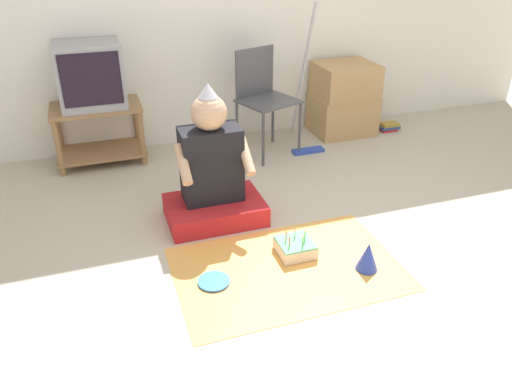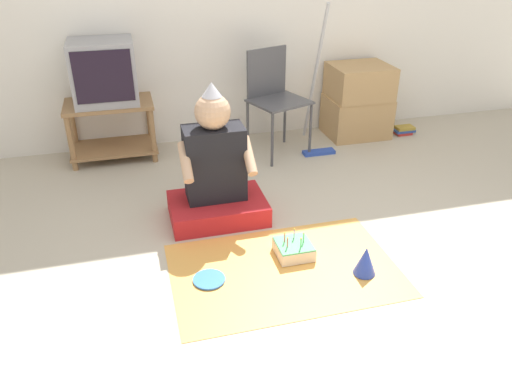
{
  "view_description": "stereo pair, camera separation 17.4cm",
  "coord_description": "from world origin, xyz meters",
  "px_view_note": "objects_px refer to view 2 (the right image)",
  "views": [
    {
      "loc": [
        -1.25,
        -1.99,
        1.78
      ],
      "look_at": [
        -0.4,
        0.52,
        0.35
      ],
      "focal_mm": 35.0,
      "sensor_mm": 36.0,
      "label": 1
    },
    {
      "loc": [
        -1.08,
        -2.04,
        1.78
      ],
      "look_at": [
        -0.4,
        0.52,
        0.35
      ],
      "focal_mm": 35.0,
      "sensor_mm": 36.0,
      "label": 2
    }
  ],
  "objects_px": {
    "birthday_cake": "(294,249)",
    "paper_plate": "(209,279)",
    "folding_chair": "(274,93)",
    "book_pile": "(404,130)",
    "cardboard_box_stack": "(358,101)",
    "dust_mop": "(317,109)",
    "party_hat_blue": "(366,260)",
    "person_seated": "(216,175)",
    "tv": "(104,72)"
  },
  "relations": [
    {
      "from": "cardboard_box_stack",
      "to": "birthday_cake",
      "type": "distance_m",
      "value": 2.12
    },
    {
      "from": "folding_chair",
      "to": "cardboard_box_stack",
      "type": "bearing_deg",
      "value": 11.05
    },
    {
      "from": "tv",
      "to": "paper_plate",
      "type": "distance_m",
      "value": 2.08
    },
    {
      "from": "person_seated",
      "to": "paper_plate",
      "type": "xyz_separation_m",
      "value": [
        -0.18,
        -0.69,
        -0.3
      ]
    },
    {
      "from": "book_pile",
      "to": "person_seated",
      "type": "relative_size",
      "value": 0.21
    },
    {
      "from": "tv",
      "to": "paper_plate",
      "type": "relative_size",
      "value": 2.73
    },
    {
      "from": "birthday_cake",
      "to": "party_hat_blue",
      "type": "distance_m",
      "value": 0.44
    },
    {
      "from": "dust_mop",
      "to": "birthday_cake",
      "type": "relative_size",
      "value": 5.93
    },
    {
      "from": "tv",
      "to": "folding_chair",
      "type": "bearing_deg",
      "value": -9.02
    },
    {
      "from": "book_pile",
      "to": "birthday_cake",
      "type": "xyz_separation_m",
      "value": [
        -1.65,
        -1.61,
        0.01
      ]
    },
    {
      "from": "tv",
      "to": "cardboard_box_stack",
      "type": "distance_m",
      "value": 2.25
    },
    {
      "from": "paper_plate",
      "to": "book_pile",
      "type": "bearing_deg",
      "value": 38.17
    },
    {
      "from": "person_seated",
      "to": "party_hat_blue",
      "type": "height_order",
      "value": "person_seated"
    },
    {
      "from": "birthday_cake",
      "to": "paper_plate",
      "type": "bearing_deg",
      "value": -168.24
    },
    {
      "from": "cardboard_box_stack",
      "to": "book_pile",
      "type": "height_order",
      "value": "cardboard_box_stack"
    },
    {
      "from": "dust_mop",
      "to": "person_seated",
      "type": "height_order",
      "value": "dust_mop"
    },
    {
      "from": "paper_plate",
      "to": "dust_mop",
      "type": "bearing_deg",
      "value": 52.32
    },
    {
      "from": "paper_plate",
      "to": "folding_chair",
      "type": "bearing_deg",
      "value": 62.42
    },
    {
      "from": "folding_chair",
      "to": "paper_plate",
      "type": "relative_size",
      "value": 4.82
    },
    {
      "from": "book_pile",
      "to": "paper_plate",
      "type": "height_order",
      "value": "book_pile"
    },
    {
      "from": "book_pile",
      "to": "birthday_cake",
      "type": "distance_m",
      "value": 2.31
    },
    {
      "from": "birthday_cake",
      "to": "paper_plate",
      "type": "distance_m",
      "value": 0.55
    },
    {
      "from": "folding_chair",
      "to": "book_pile",
      "type": "bearing_deg",
      "value": 2.34
    },
    {
      "from": "folding_chair",
      "to": "book_pile",
      "type": "xyz_separation_m",
      "value": [
        1.32,
        0.05,
        -0.48
      ]
    },
    {
      "from": "paper_plate",
      "to": "person_seated",
      "type": "bearing_deg",
      "value": 75.22
    },
    {
      "from": "folding_chair",
      "to": "paper_plate",
      "type": "xyz_separation_m",
      "value": [
        -0.87,
        -1.67,
        -0.51
      ]
    },
    {
      "from": "book_pile",
      "to": "person_seated",
      "type": "distance_m",
      "value": 2.28
    },
    {
      "from": "person_seated",
      "to": "party_hat_blue",
      "type": "relative_size",
      "value": 5.32
    },
    {
      "from": "tv",
      "to": "birthday_cake",
      "type": "xyz_separation_m",
      "value": [
        1.02,
        -1.77,
        -0.69
      ]
    },
    {
      "from": "person_seated",
      "to": "paper_plate",
      "type": "relative_size",
      "value": 5.11
    },
    {
      "from": "party_hat_blue",
      "to": "paper_plate",
      "type": "xyz_separation_m",
      "value": [
        -0.87,
        0.16,
        -0.08
      ]
    },
    {
      "from": "birthday_cake",
      "to": "party_hat_blue",
      "type": "relative_size",
      "value": 1.21
    },
    {
      "from": "folding_chair",
      "to": "paper_plate",
      "type": "distance_m",
      "value": 1.95
    },
    {
      "from": "birthday_cake",
      "to": "folding_chair",
      "type": "bearing_deg",
      "value": 77.92
    },
    {
      "from": "person_seated",
      "to": "party_hat_blue",
      "type": "xyz_separation_m",
      "value": [
        0.69,
        -0.85,
        -0.22
      ]
    },
    {
      "from": "birthday_cake",
      "to": "tv",
      "type": "bearing_deg",
      "value": 119.83
    },
    {
      "from": "dust_mop",
      "to": "folding_chair",
      "type": "bearing_deg",
      "value": 169.87
    },
    {
      "from": "dust_mop",
      "to": "party_hat_blue",
      "type": "bearing_deg",
      "value": -101.71
    },
    {
      "from": "book_pile",
      "to": "birthday_cake",
      "type": "relative_size",
      "value": 0.92
    },
    {
      "from": "party_hat_blue",
      "to": "birthday_cake",
      "type": "bearing_deg",
      "value": 140.36
    },
    {
      "from": "birthday_cake",
      "to": "person_seated",
      "type": "bearing_deg",
      "value": 121.75
    },
    {
      "from": "dust_mop",
      "to": "birthday_cake",
      "type": "bearing_deg",
      "value": -115.14
    },
    {
      "from": "tv",
      "to": "birthday_cake",
      "type": "bearing_deg",
      "value": -60.17
    },
    {
      "from": "tv",
      "to": "dust_mop",
      "type": "distance_m",
      "value": 1.78
    },
    {
      "from": "cardboard_box_stack",
      "to": "book_pile",
      "type": "bearing_deg",
      "value": -14.18
    },
    {
      "from": "folding_chair",
      "to": "party_hat_blue",
      "type": "xyz_separation_m",
      "value": [
        0.0,
        -1.83,
        -0.43
      ]
    },
    {
      "from": "tv",
      "to": "dust_mop",
      "type": "xyz_separation_m",
      "value": [
        1.72,
        -0.28,
        -0.37
      ]
    },
    {
      "from": "tv",
      "to": "birthday_cake",
      "type": "relative_size",
      "value": 2.35
    },
    {
      "from": "dust_mop",
      "to": "book_pile",
      "type": "xyz_separation_m",
      "value": [
        0.95,
        0.12,
        -0.33
      ]
    },
    {
      "from": "paper_plate",
      "to": "tv",
      "type": "bearing_deg",
      "value": 104.2
    }
  ]
}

